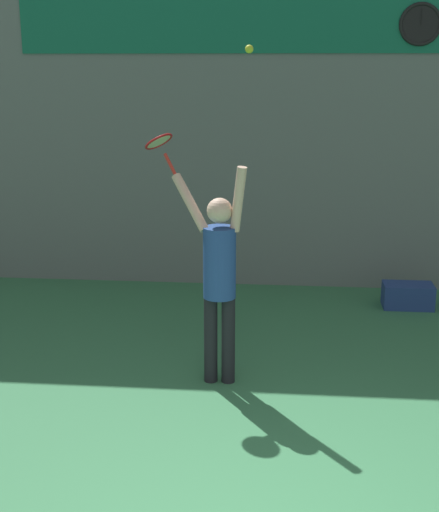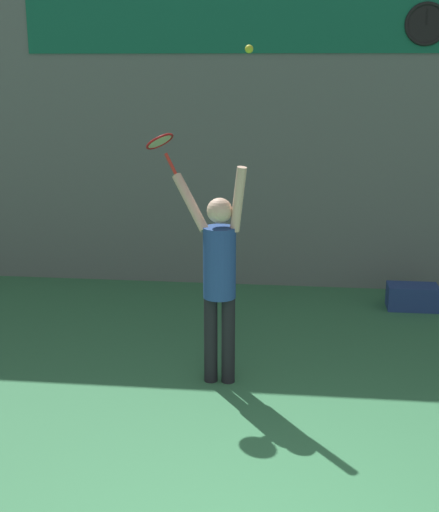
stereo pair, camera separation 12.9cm
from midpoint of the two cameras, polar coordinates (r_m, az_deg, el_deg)
The scene contains 8 objects.
back_wall at distance 9.57m, azimuth 4.85°, elevation 12.18°, with size 18.00×0.10×5.00m.
sponsor_banner at distance 9.50m, azimuth 4.98°, elevation 17.94°, with size 6.93×0.02×0.69m.
scoreboard_clock at distance 9.61m, azimuth 15.39°, elevation 17.45°, with size 0.53×0.05×0.53m.
tennis_player at distance 6.65m, azimuth -0.59°, elevation -1.27°, with size 0.76×0.45×2.11m.
tennis_racket at distance 6.84m, azimuth -5.33°, elevation 8.91°, with size 0.37×0.37×0.40m.
tennis_ball at distance 6.32m, azimuth 1.78°, elevation 16.22°, with size 0.07×0.07×0.07m.
water_bottle at distance 9.24m, azimuth 14.33°, elevation -3.30°, with size 0.08×0.08×0.30m.
equipment_bag at distance 9.30m, azimuth 14.45°, elevation -3.09°, with size 0.62×0.35×0.31m.
Camera 1 is at (0.03, -3.38, 3.00)m, focal length 50.00 mm.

